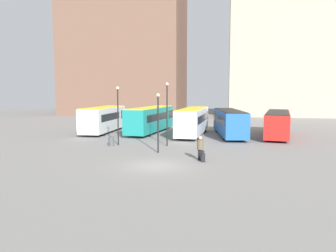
{
  "coord_description": "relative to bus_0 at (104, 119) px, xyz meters",
  "views": [
    {
      "loc": [
        4.64,
        -21.61,
        5.04
      ],
      "look_at": [
        -1.17,
        11.11,
        1.6
      ],
      "focal_mm": 35.0,
      "sensor_mm": 36.0,
      "label": 1
    }
  ],
  "objects": [
    {
      "name": "ground_plane",
      "position": [
        10.5,
        -17.41,
        -1.74
      ],
      "size": [
        160.0,
        160.0,
        0.0
      ],
      "primitive_type": "plane",
      "color": "slate"
    },
    {
      "name": "building_block_left",
      "position": [
        -7.77,
        34.75,
        19.35
      ],
      "size": [
        26.11,
        17.98,
        42.18
      ],
      "color": "brown",
      "rests_on": "ground_plane"
    },
    {
      "name": "building_block_right",
      "position": [
        31.27,
        34.75,
        19.89
      ],
      "size": [
        31.12,
        12.21,
        43.25
      ],
      "color": "tan",
      "rests_on": "ground_plane"
    },
    {
      "name": "bus_0",
      "position": [
        0.0,
        0.0,
        0.0
      ],
      "size": [
        2.71,
        10.18,
        3.2
      ],
      "rotation": [
        0.0,
        0.0,
        1.58
      ],
      "color": "silver",
      "rests_on": "ground_plane"
    },
    {
      "name": "bus_1",
      "position": [
        5.89,
        0.85,
        0.0
      ],
      "size": [
        3.86,
        11.71,
        3.19
      ],
      "rotation": [
        0.0,
        0.0,
        1.45
      ],
      "color": "#19847F",
      "rests_on": "ground_plane"
    },
    {
      "name": "bus_2",
      "position": [
        11.33,
        -0.72,
        -0.01
      ],
      "size": [
        3.01,
        11.04,
        3.17
      ],
      "rotation": [
        0.0,
        0.0,
        1.52
      ],
      "color": "silver",
      "rests_on": "ground_plane"
    },
    {
      "name": "bus_3",
      "position": [
        15.54,
        -0.79,
        -0.1
      ],
      "size": [
        3.99,
        11.04,
        3.0
      ],
      "rotation": [
        0.0,
        0.0,
        1.72
      ],
      "color": "#1E56A3",
      "rests_on": "ground_plane"
    },
    {
      "name": "bus_4",
      "position": [
        21.01,
        -0.03,
        -0.19
      ],
      "size": [
        4.33,
        11.73,
        2.84
      ],
      "rotation": [
        0.0,
        0.0,
        1.41
      ],
      "color": "red",
      "rests_on": "ground_plane"
    },
    {
      "name": "traveler",
      "position": [
        13.32,
        -15.12,
        -0.65
      ],
      "size": [
        0.49,
        0.49,
        1.82
      ],
      "rotation": [
        0.0,
        0.0,
        1.61
      ],
      "color": "black",
      "rests_on": "ground_plane"
    },
    {
      "name": "suitcase",
      "position": [
        13.58,
        -15.56,
        -1.43
      ],
      "size": [
        0.29,
        0.4,
        0.86
      ],
      "rotation": [
        0.0,
        0.0,
        1.61
      ],
      "color": "black",
      "rests_on": "ground_plane"
    },
    {
      "name": "lamp_post_0",
      "position": [
        5.05,
        -9.35,
        1.55
      ],
      "size": [
        0.28,
        0.28,
        5.57
      ],
      "color": "black",
      "rests_on": "ground_plane"
    },
    {
      "name": "lamp_post_1",
      "position": [
        9.61,
        -12.6,
        1.22
      ],
      "size": [
        0.28,
        0.28,
        4.95
      ],
      "color": "black",
      "rests_on": "ground_plane"
    },
    {
      "name": "lamp_post_2",
      "position": [
        9.72,
        -8.99,
        1.74
      ],
      "size": [
        0.28,
        0.28,
        5.94
      ],
      "color": "black",
      "rests_on": "ground_plane"
    },
    {
      "name": "trash_bin",
      "position": [
        4.55,
        -9.94,
        -1.31
      ],
      "size": [
        0.52,
        0.52,
        0.85
      ],
      "color": "#47474C",
      "rests_on": "ground_plane"
    }
  ]
}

